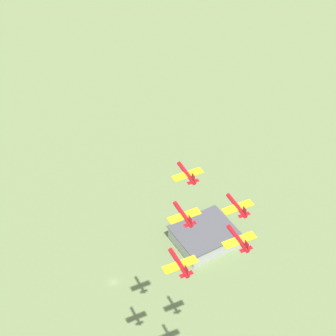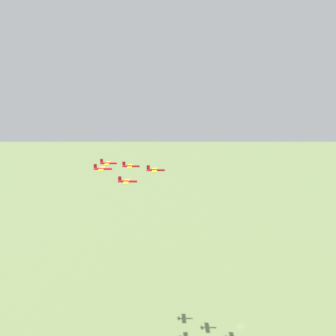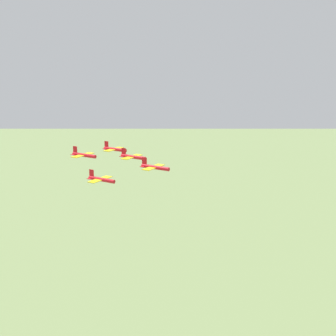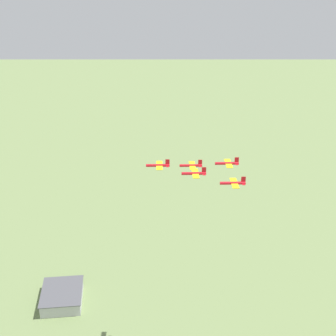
{
  "view_description": "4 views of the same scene",
  "coord_description": "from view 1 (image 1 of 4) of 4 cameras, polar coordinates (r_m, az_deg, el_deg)",
  "views": [
    {
      "loc": [
        80.52,
        185.82,
        250.51
      ],
      "look_at": [
        1.15,
        53.31,
        114.45
      ],
      "focal_mm": 70.0,
      "sensor_mm": 36.0,
      "label": 1
    },
    {
      "loc": [
        -190.39,
        66.63,
        162.2
      ],
      "look_at": [
        -6.27,
        51.33,
        116.46
      ],
      "focal_mm": 35.0,
      "sensor_mm": 36.0,
      "label": 2
    },
    {
      "loc": [
        -136.76,
        -13.93,
        150.66
      ],
      "look_at": [
        0.24,
        54.99,
        113.99
      ],
      "focal_mm": 50.0,
      "sensor_mm": 36.0,
      "label": 3
    },
    {
      "loc": [
        189.99,
        42.36,
        200.64
      ],
      "look_at": [
        -1.76,
        62.91,
        113.3
      ],
      "focal_mm": 50.0,
      "sensor_mm": 36.0,
      "label": 4
    }
  ],
  "objects": [
    {
      "name": "jet_3",
      "position": [
        178.57,
        1.02,
        -8.34
      ],
      "size": [
        10.21,
        10.78,
        3.6
      ],
      "rotation": [
        0.0,
        0.0,
        3.06
      ],
      "color": "red"
    },
    {
      "name": "jet_0",
      "position": [
        203.83,
        1.68,
        -0.51
      ],
      "size": [
        10.21,
        10.78,
        3.6
      ],
      "rotation": [
        0.0,
        0.0,
        3.06
      ],
      "color": "red"
    },
    {
      "name": "jet_4",
      "position": [
        184.26,
        6.18,
        -6.2
      ],
      "size": [
        10.21,
        10.78,
        3.6
      ],
      "rotation": [
        0.0,
        0.0,
        3.06
      ],
      "color": "red"
    },
    {
      "name": "jet_2",
      "position": [
        200.51,
        6.06,
        -3.34
      ],
      "size": [
        10.21,
        10.78,
        3.6
      ],
      "rotation": [
        0.0,
        0.0,
        3.06
      ],
      "color": "red"
    },
    {
      "name": "jet_1",
      "position": [
        190.6,
        1.38,
        -4.12
      ],
      "size": [
        10.21,
        10.78,
        3.6
      ],
      "rotation": [
        0.0,
        0.0,
        3.06
      ],
      "color": "red"
    },
    {
      "name": "ground_plane",
      "position": [
        322.13,
        -4.77,
        -9.88
      ],
      "size": [
        3000.0,
        3000.0,
        0.0
      ],
      "primitive_type": "plane",
      "color": "#6B7F4C"
    },
    {
      "name": "hangar",
      "position": [
        335.26,
        3.19,
        -5.96
      ],
      "size": [
        29.97,
        25.54,
        8.57
      ],
      "color": "#B7B7BC",
      "rests_on": "ground_plane"
    }
  ]
}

